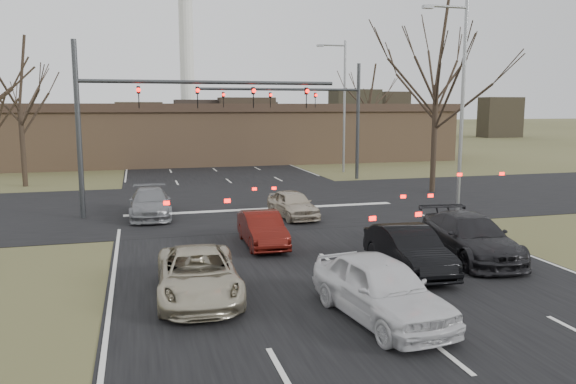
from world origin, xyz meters
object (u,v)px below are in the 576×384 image
(car_white_sedan, at_px, (381,288))
(car_silver_ahead, at_px, (293,204))
(car_black_hatch, at_px, (408,250))
(streetlight_right_near, at_px, (459,96))
(mast_arm_far, at_px, (320,107))
(car_charcoal_sedan, at_px, (470,237))
(streetlight_right_far, at_px, (342,100))
(building, at_px, (225,133))
(car_grey_ahead, at_px, (150,203))
(mast_arm_near, at_px, (153,107))
(car_red_ahead, at_px, (262,229))
(car_silver_suv, at_px, (198,274))

(car_white_sedan, relative_size, car_silver_ahead, 1.22)
(car_black_hatch, relative_size, car_silver_ahead, 1.14)
(streetlight_right_near, bearing_deg, mast_arm_far, 101.47)
(car_charcoal_sedan, bearing_deg, streetlight_right_far, 86.23)
(building, xyz_separation_m, streetlight_right_far, (7.32, -11.00, 2.92))
(car_black_hatch, bearing_deg, car_charcoal_sedan, 20.69)
(car_grey_ahead, bearing_deg, mast_arm_near, 61.52)
(mast_arm_far, height_order, car_charcoal_sedan, mast_arm_far)
(mast_arm_near, bearing_deg, car_charcoal_sedan, -46.86)
(car_silver_ahead, bearing_deg, streetlight_right_far, 56.33)
(building, xyz_separation_m, car_charcoal_sedan, (2.73, -35.62, -1.93))
(streetlight_right_far, xyz_separation_m, car_white_sedan, (-9.82, -28.91, -4.81))
(building, relative_size, mast_arm_near, 3.50)
(mast_arm_near, height_order, car_silver_ahead, mast_arm_near)
(streetlight_right_far, bearing_deg, car_white_sedan, -108.76)
(building, bearing_deg, mast_arm_near, -106.13)
(car_charcoal_sedan, bearing_deg, mast_arm_far, 92.75)
(car_grey_ahead, bearing_deg, car_silver_ahead, -15.44)
(building, xyz_separation_m, streetlight_right_near, (6.82, -28.00, 2.92))
(car_grey_ahead, xyz_separation_m, car_red_ahead, (3.84, -6.60, -0.04))
(car_charcoal_sedan, bearing_deg, mast_arm_near, 139.94)
(building, relative_size, car_silver_ahead, 11.43)
(streetlight_right_near, relative_size, car_red_ahead, 2.66)
(streetlight_right_far, distance_m, car_red_ahead, 24.31)
(streetlight_right_near, distance_m, car_silver_ahead, 9.44)
(car_silver_ahead, bearing_deg, car_silver_suv, -124.86)
(car_grey_ahead, xyz_separation_m, car_silver_ahead, (6.33, -1.87, -0.03))
(car_grey_ahead, bearing_deg, building, 74.58)
(streetlight_right_far, height_order, car_charcoal_sedan, streetlight_right_far)
(car_grey_ahead, distance_m, car_silver_ahead, 6.60)
(streetlight_right_near, relative_size, car_silver_ahead, 2.70)
(car_silver_ahead, bearing_deg, streetlight_right_near, -10.72)
(mast_arm_far, bearing_deg, car_black_hatch, -101.04)
(car_silver_suv, xyz_separation_m, car_black_hatch, (6.55, 0.72, 0.05))
(car_black_hatch, height_order, car_charcoal_sedan, car_charcoal_sedan)
(streetlight_right_far, bearing_deg, car_silver_suv, -117.91)
(car_white_sedan, bearing_deg, mast_arm_near, 99.80)
(mast_arm_far, distance_m, car_silver_suv, 25.06)
(mast_arm_near, relative_size, car_silver_suv, 2.62)
(car_black_hatch, bearing_deg, car_white_sedan, -122.94)
(car_silver_suv, bearing_deg, car_black_hatch, 8.99)
(mast_arm_far, relative_size, car_silver_suv, 2.40)
(building, distance_m, streetlight_right_near, 28.97)
(mast_arm_near, bearing_deg, car_silver_ahead, -21.39)
(mast_arm_near, height_order, car_red_ahead, mast_arm_near)
(building, xyz_separation_m, mast_arm_far, (4.18, -15.00, 2.35))
(car_silver_suv, bearing_deg, mast_arm_near, 95.82)
(building, xyz_separation_m, mast_arm_near, (-7.23, -25.00, 2.41))
(car_charcoal_sedan, bearing_deg, car_black_hatch, -155.60)
(building, height_order, car_white_sedan, building)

